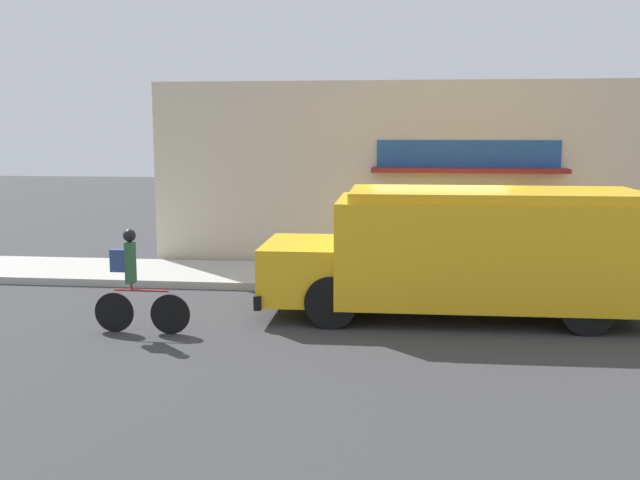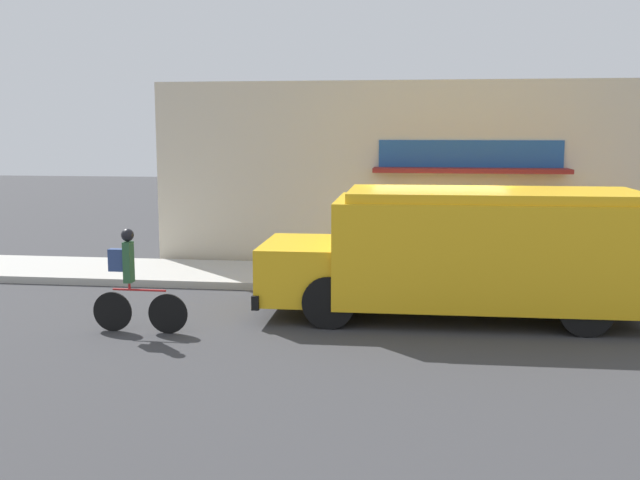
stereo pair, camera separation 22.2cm
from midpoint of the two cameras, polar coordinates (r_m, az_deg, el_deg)
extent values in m
plane|color=#38383A|center=(15.00, 9.27, -4.22)|extent=(70.00, 70.00, 0.00)
cube|color=#ADAAA3|center=(16.21, 9.16, -2.98)|extent=(28.00, 2.52, 0.16)
cube|color=beige|center=(17.46, 9.20, 4.80)|extent=(13.28, 0.18, 4.36)
cube|color=#1E4C93|center=(17.36, 11.72, 6.44)|extent=(4.11, 0.05, 0.62)
cube|color=maroon|center=(17.04, 11.76, 5.21)|extent=(4.32, 0.72, 0.10)
cube|color=yellow|center=(13.25, 13.37, -0.78)|extent=(5.35, 2.41, 1.77)
cube|color=yellow|center=(13.35, -0.96, -2.21)|extent=(1.35, 2.16, 0.97)
cube|color=yellow|center=(13.14, 13.51, 3.37)|extent=(4.92, 2.22, 0.16)
cube|color=black|center=(13.52, -3.55, -3.76)|extent=(0.16, 2.28, 0.24)
cube|color=red|center=(14.55, 7.03, 0.55)|extent=(0.03, 0.44, 0.44)
cylinder|color=black|center=(14.33, 1.97, -2.92)|extent=(0.88, 0.27, 0.87)
cylinder|color=black|center=(12.38, 1.20, -4.74)|extent=(0.88, 0.27, 0.87)
cylinder|color=black|center=(14.58, 18.29, -3.15)|extent=(0.88, 0.27, 0.87)
cylinder|color=black|center=(12.67, 20.09, -4.95)|extent=(0.88, 0.27, 0.87)
cylinder|color=black|center=(12.29, -11.00, -5.53)|extent=(0.65, 0.05, 0.65)
cylinder|color=black|center=(12.63, -15.04, -5.29)|extent=(0.65, 0.05, 0.65)
cylinder|color=red|center=(12.37, -13.11, -3.73)|extent=(0.89, 0.05, 0.04)
cylinder|color=red|center=(12.42, -13.82, -3.42)|extent=(0.04, 0.04, 0.12)
cube|color=#2D5B38|center=(12.35, -13.89, -1.65)|extent=(0.12, 0.20, 0.66)
sphere|color=black|center=(12.28, -13.96, 0.37)|extent=(0.20, 0.20, 0.20)
cube|color=navy|center=(12.42, -14.70, -1.48)|extent=(0.26, 0.14, 0.36)
cylinder|color=slate|center=(16.99, 10.99, -0.91)|extent=(0.64, 0.64, 0.78)
cylinder|color=black|center=(16.93, 11.03, 0.46)|extent=(0.65, 0.65, 0.04)
camera|label=1|loc=(0.11, -89.57, 0.06)|focal=42.00mm
camera|label=2|loc=(0.11, 90.43, -0.06)|focal=42.00mm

